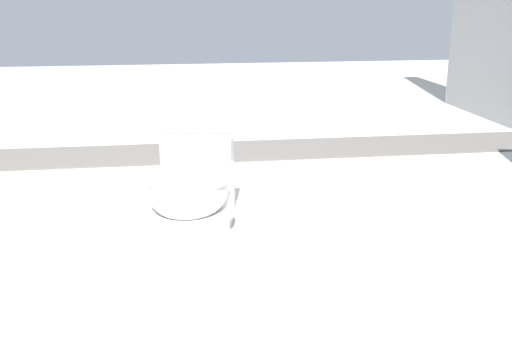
{
  "coord_description": "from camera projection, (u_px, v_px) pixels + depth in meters",
  "views": [
    {
      "loc": [
        2.83,
        -0.01,
        1.09
      ],
      "look_at": [
        0.18,
        0.38,
        0.3
      ],
      "focal_mm": 42.0,
      "sensor_mm": 36.0,
      "label": 1
    }
  ],
  "objects": [
    {
      "name": "ground_plane",
      "position": [
        176.0,
        221.0,
        3.0
      ],
      "size": [
        14.0,
        14.0,
        0.0
      ],
      "primitive_type": "plane",
      "color": "beige"
    },
    {
      "name": "gravel_strip",
      "position": [
        243.0,
        151.0,
        4.31
      ],
      "size": [
        0.56,
        8.0,
        0.01
      ],
      "primitive_type": "cube",
      "color": "#605B56",
      "rests_on": "ground"
    },
    {
      "name": "toilet",
      "position": [
        192.0,
        190.0,
        2.78
      ],
      "size": [
        0.69,
        0.49,
        0.52
      ],
      "rotation": [
        0.0,
        0.0,
        -0.2
      ],
      "color": "white",
      "rests_on": "ground"
    }
  ]
}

